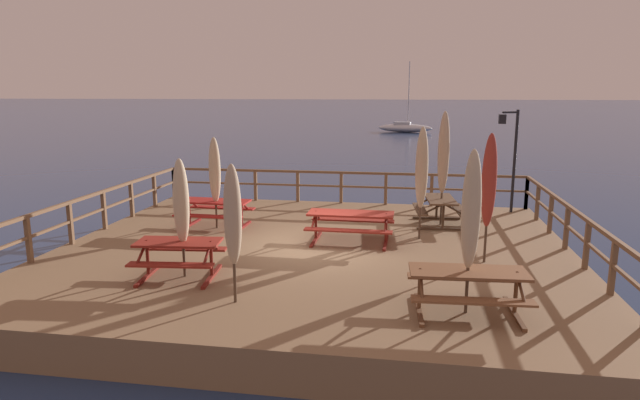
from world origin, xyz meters
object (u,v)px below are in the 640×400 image
Objects in this scene: picnic_table_front_left at (179,251)px; lamp_post_hooked at (510,145)px; picnic_table_back_left at (468,282)px; sailboat_distant at (405,127)px; picnic_table_mid_right at (351,220)px; patio_umbrella_tall_mid_left at (471,211)px; patio_umbrella_short_back at (422,168)px; patio_umbrella_tall_front at (489,181)px; patio_umbrella_tall_back_right at (444,153)px; patio_umbrella_short_front at (233,216)px; picnic_table_mid_left at (215,208)px; picnic_table_front_right at (440,206)px; patio_umbrella_tall_back_left at (181,202)px; patio_umbrella_short_mid at (215,171)px.

lamp_post_hooked reaches higher than picnic_table_front_left.
picnic_table_back_left is 0.26× the size of sailboat_distant.
patio_umbrella_tall_mid_left is (2.43, -4.11, 1.23)m from picnic_table_mid_right.
patio_umbrella_short_back reaches higher than patio_umbrella_tall_mid_left.
picnic_table_front_left is 0.64× the size of patio_umbrella_tall_mid_left.
picnic_table_back_left is at bearing -102.94° from patio_umbrella_tall_front.
picnic_table_front_left is 6.74m from patio_umbrella_tall_front.
patio_umbrella_tall_back_right is at bearing 90.78° from picnic_table_back_left.
patio_umbrella_short_front is (-4.76, -3.14, -0.22)m from patio_umbrella_tall_front.
picnic_table_mid_left is at bearing 100.03° from picnic_table_front_left.
picnic_table_mid_left is 0.96× the size of picnic_table_back_left.
picnic_table_front_left is at bearing -135.02° from picnic_table_mid_right.
picnic_table_front_right is 1.50m from patio_umbrella_tall_back_right.
patio_umbrella_short_mid is at bearing 100.58° from patio_umbrella_tall_back_left.
patio_umbrella_tall_back_right reaches higher than lamp_post_hooked.
patio_umbrella_short_mid is at bearing 177.31° from patio_umbrella_short_back.
picnic_table_mid_right is 1.10× the size of picnic_table_mid_left.
patio_umbrella_tall_back_right is 7.65m from patio_umbrella_short_front.
picnic_table_front_right is 46.28m from sailboat_distant.
lamp_post_hooked is at bearing 43.00° from picnic_table_mid_right.
picnic_table_mid_right is 4.51m from patio_umbrella_tall_back_left.
picnic_table_front_left is 0.72× the size of patio_umbrella_short_mid.
picnic_table_front_right is 3.72m from patio_umbrella_tall_front.
patio_umbrella_tall_back_right is 1.27× the size of patio_umbrella_short_front.
patio_umbrella_tall_back_left is 5.62m from patio_umbrella_tall_mid_left.
patio_umbrella_tall_mid_left is (6.33, -5.04, 1.24)m from picnic_table_mid_left.
picnic_table_mid_left is at bearing 176.59° from patio_umbrella_short_back.
picnic_table_back_left is (0.12, -6.38, 0.01)m from picnic_table_front_right.
picnic_table_front_right is 0.72× the size of patio_umbrella_tall_back_left.
patio_umbrella_short_back is at bearing -110.99° from patio_umbrella_tall_back_right.
sailboat_distant is at bearing 91.69° from patio_umbrella_tall_back_right.
lamp_post_hooked is (2.12, 1.94, 0.07)m from patio_umbrella_tall_back_right.
picnic_table_front_right is at bearing 12.78° from patio_umbrella_short_mid.
patio_umbrella_short_back is (5.63, -0.33, 1.28)m from picnic_table_mid_left.
patio_umbrella_short_back is (4.90, 3.77, 1.29)m from picnic_table_front_left.
patio_umbrella_tall_front is at bearing 77.06° from picnic_table_back_left.
patio_umbrella_tall_mid_left is at bearing -38.51° from picnic_table_mid_left.
patio_umbrella_short_back is at bearing 128.88° from patio_umbrella_tall_front.
patio_umbrella_tall_back_right reaches higher than picnic_table_mid_right.
lamp_post_hooked is at bearing 43.84° from picnic_table_front_left.
patio_umbrella_short_back is at bearing 98.53° from patio_umbrella_tall_mid_left.
picnic_table_mid_right is 4.07m from patio_umbrella_short_mid.
patio_umbrella_tall_front is at bearing -51.12° from patio_umbrella_short_back.
patio_umbrella_short_front reaches higher than picnic_table_mid_left.
picnic_table_front_left is 0.72× the size of patio_umbrella_short_front.
picnic_table_back_left is at bearing -59.42° from picnic_table_mid_right.
patio_umbrella_short_mid reaches higher than picnic_table_front_left.
patio_umbrella_tall_front is at bearing 17.85° from picnic_table_front_left.
patio_umbrella_tall_back_left reaches higher than picnic_table_mid_left.
picnic_table_mid_left is at bearing -167.99° from picnic_table_front_right.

